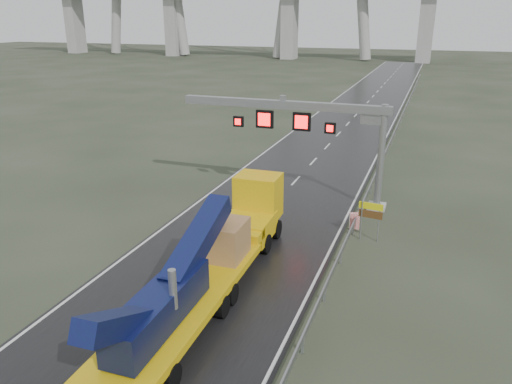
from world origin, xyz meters
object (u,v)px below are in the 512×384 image
at_px(sign_gantry, 312,124).
at_px(exit_sign_pair, 370,214).
at_px(heavy_haul_truck, 213,257).
at_px(striped_barrier, 354,221).

bearing_deg(sign_gantry, exit_sign_pair, -47.60).
xyz_separation_m(heavy_haul_truck, striped_barrier, (5.21, 9.76, -1.25)).
bearing_deg(heavy_haul_truck, exit_sign_pair, 51.39).
distance_m(heavy_haul_truck, exit_sign_pair, 10.41).
relative_size(sign_gantry, striped_barrier, 14.55).
distance_m(sign_gantry, exit_sign_pair, 8.38).
relative_size(sign_gantry, exit_sign_pair, 6.16).
bearing_deg(exit_sign_pair, sign_gantry, 139.71).
xyz_separation_m(sign_gantry, heavy_haul_truck, (-1.32, -13.75, -3.85)).
distance_m(sign_gantry, striped_barrier, 7.56).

